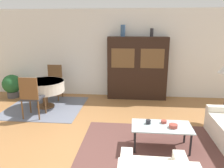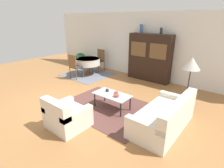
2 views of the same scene
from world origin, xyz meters
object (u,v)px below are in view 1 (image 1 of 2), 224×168
(dining_chair_near, at_px, (31,95))
(vase_short, at_px, (152,32))
(vase_tall, at_px, (123,31))
(dining_chair_far, at_px, (54,80))
(potted_plant, at_px, (12,85))
(cup, at_px, (148,122))
(dining_table, at_px, (44,87))
(display_cabinet, at_px, (137,68))
(bowl_small, at_px, (164,122))
(bowl, at_px, (173,126))
(coffee_table, at_px, (161,128))

(dining_chair_near, relative_size, vase_short, 4.33)
(vase_tall, bearing_deg, vase_short, 0.00)
(dining_chair_far, height_order, potted_plant, dining_chair_far)
(cup, bearing_deg, potted_plant, 148.08)
(cup, relative_size, vase_short, 0.38)
(dining_chair_far, relative_size, potted_plant, 1.41)
(dining_table, height_order, vase_short, vase_short)
(display_cabinet, distance_m, dining_chair_far, 2.57)
(cup, bearing_deg, dining_table, 146.36)
(display_cabinet, bearing_deg, bowl_small, -80.55)
(bowl, distance_m, vase_short, 3.35)
(display_cabinet, bearing_deg, vase_short, 0.14)
(dining_chair_near, relative_size, cup, 11.38)
(vase_short, bearing_deg, bowl_small, -88.52)
(dining_table, bearing_deg, vase_tall, 26.76)
(dining_chair_near, height_order, vase_short, vase_short)
(dining_table, distance_m, cup, 3.25)
(dining_table, relative_size, cup, 12.12)
(cup, height_order, vase_tall, vase_tall)
(display_cabinet, distance_m, dining_chair_near, 3.14)
(bowl, relative_size, vase_short, 0.63)
(bowl, bearing_deg, coffee_table, 163.71)
(vase_tall, relative_size, potted_plant, 0.46)
(display_cabinet, xyz_separation_m, vase_tall, (-0.45, 0.00, 1.11))
(display_cabinet, bearing_deg, dining_chair_far, -173.76)
(bowl_small, bearing_deg, potted_plant, 150.37)
(vase_tall, xyz_separation_m, potted_plant, (-3.44, -0.32, -1.65))
(vase_tall, bearing_deg, bowl, -70.56)
(coffee_table, distance_m, bowl, 0.21)
(display_cabinet, distance_m, potted_plant, 3.93)
(bowl, xyz_separation_m, vase_short, (-0.21, 2.97, 1.53))
(vase_short, bearing_deg, display_cabinet, -179.86)
(vase_short, xyz_separation_m, potted_plant, (-4.27, -0.32, -1.60))
(coffee_table, bearing_deg, vase_short, 90.37)
(dining_table, bearing_deg, dining_chair_far, 90.00)
(display_cabinet, relative_size, cup, 20.90)
(dining_chair_near, height_order, bowl_small, dining_chair_near)
(bowl, bearing_deg, dining_chair_far, 139.28)
(dining_chair_near, bearing_deg, dining_chair_far, 90.00)
(bowl_small, xyz_separation_m, vase_tall, (-0.91, 2.79, 1.59))
(coffee_table, relative_size, display_cabinet, 0.57)
(dining_chair_far, distance_m, bowl, 4.13)
(dining_chair_far, bearing_deg, coffee_table, 138.08)
(dining_chair_near, bearing_deg, cup, -20.80)
(potted_plant, bearing_deg, coffee_table, -31.16)
(cup, height_order, potted_plant, potted_plant)
(potted_plant, bearing_deg, dining_table, -28.29)
(dining_table, xyz_separation_m, dining_chair_near, (-0.00, -0.77, 0.00))
(vase_short, height_order, potted_plant, vase_short)
(dining_table, relative_size, bowl_small, 10.39)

